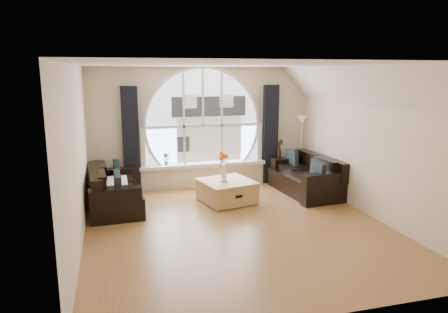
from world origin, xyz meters
TOP-DOWN VIEW (x-y plane):
  - ground at (0.00, 0.00)m, footprint 5.00×5.50m
  - ceiling at (0.00, 0.00)m, footprint 5.00×5.50m
  - wall_back at (0.00, 2.75)m, footprint 5.00×0.01m
  - wall_front at (0.00, -2.75)m, footprint 5.00×0.01m
  - wall_left at (-2.50, 0.00)m, footprint 0.01×5.50m
  - wall_right at (2.50, 0.00)m, footprint 0.01×5.50m
  - attic_slope at (2.20, 0.00)m, footprint 0.92×5.50m
  - arched_window at (0.00, 2.72)m, footprint 2.60×0.06m
  - window_sill at (0.00, 2.65)m, footprint 2.90×0.22m
  - window_frame at (0.00, 2.69)m, footprint 2.76×0.08m
  - neighbor_house at (0.15, 2.71)m, footprint 1.70×0.02m
  - curtain_left at (-1.60, 2.63)m, footprint 0.35×0.12m
  - curtain_right at (1.60, 2.63)m, footprint 0.35×0.12m
  - sofa_left at (-1.98, 1.57)m, footprint 1.00×1.83m
  - sofa_right at (2.01, 1.56)m, footprint 1.06×1.89m
  - coffee_chest at (0.20, 1.40)m, footprint 1.18×1.18m
  - throw_blanket at (-2.02, 1.61)m, footprint 0.55×0.55m
  - vase_flowers at (0.13, 1.36)m, footprint 0.24×0.24m
  - floor_lamp at (2.23, 2.28)m, footprint 0.24×0.24m
  - guitar at (1.78, 2.51)m, footprint 0.39×0.28m
  - potted_plant at (-0.86, 2.65)m, footprint 0.16×0.12m

SIDE VIEW (x-z plane):
  - ground at x=0.00m, z-range -0.01..0.01m
  - coffee_chest at x=0.20m, z-range 0.00..0.48m
  - sofa_left at x=-1.98m, z-range 0.00..0.80m
  - sofa_right at x=2.01m, z-range -0.01..0.81m
  - throw_blanket at x=-2.02m, z-range 0.45..0.55m
  - window_sill at x=0.00m, z-range 0.47..0.55m
  - guitar at x=1.78m, z-range 0.00..1.06m
  - potted_plant at x=-0.86m, z-range 0.55..0.83m
  - floor_lamp at x=2.23m, z-range 0.00..1.60m
  - vase_flowers at x=0.13m, z-range 0.48..1.18m
  - curtain_left at x=-1.60m, z-range 0.00..2.30m
  - curtain_right at x=1.60m, z-range 0.00..2.30m
  - wall_back at x=0.00m, z-range 0.00..2.70m
  - wall_front at x=0.00m, z-range 0.00..2.70m
  - wall_left at x=-2.50m, z-range 0.00..2.70m
  - wall_right at x=2.50m, z-range 0.00..2.70m
  - neighbor_house at x=0.15m, z-range 0.75..2.25m
  - arched_window at x=0.00m, z-range 0.55..2.70m
  - window_frame at x=0.00m, z-range 0.55..2.70m
  - attic_slope at x=2.20m, z-range 1.99..2.71m
  - ceiling at x=0.00m, z-range 2.70..2.71m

